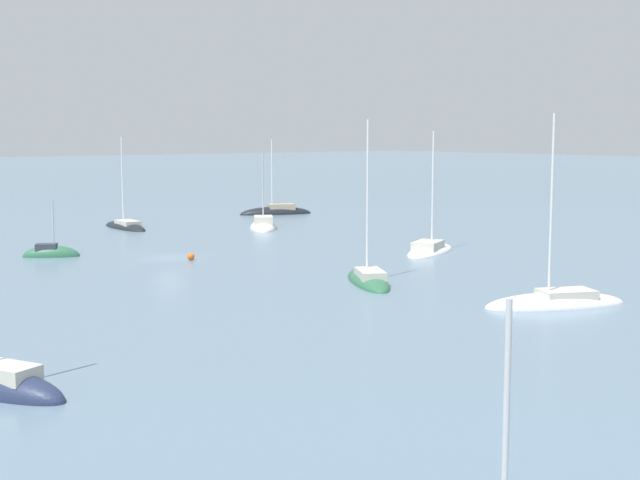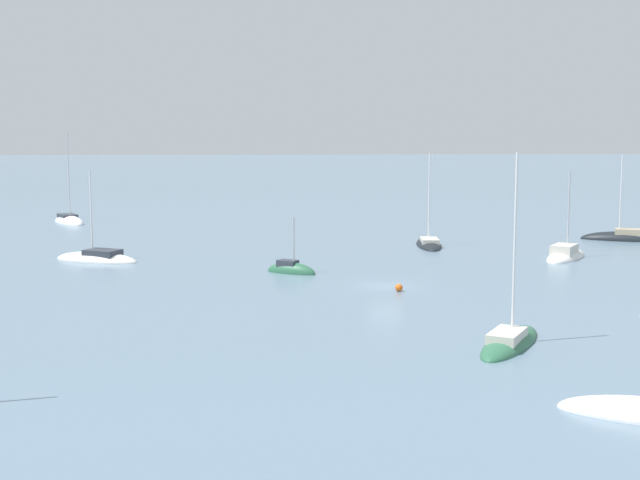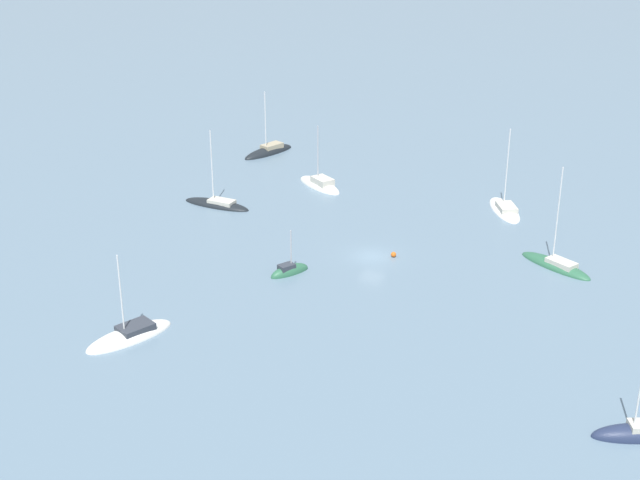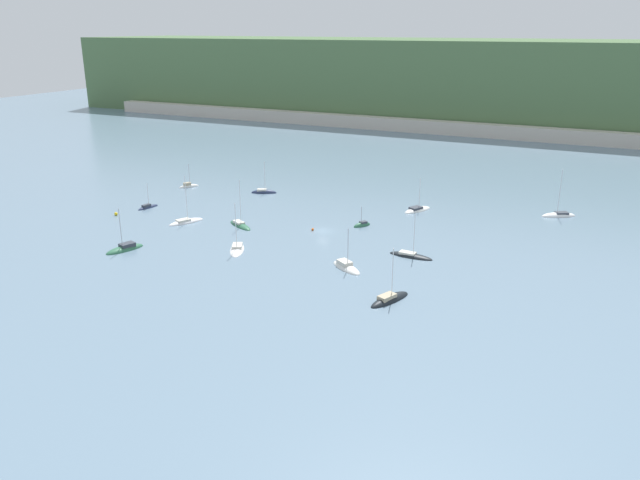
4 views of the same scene
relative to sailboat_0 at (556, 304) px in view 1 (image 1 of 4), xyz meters
name	(u,v)px [view 1 (image 1 of 4)]	position (x,y,z in m)	size (l,w,h in m)	color
ground_plane	(169,258)	(31.25, 8.21, -0.08)	(600.00, 600.00, 0.00)	slate
sailboat_0	(556,304)	(0.00, 0.00, 0.00)	(6.14, 9.03, 11.79)	silver
sailboat_1	(276,213)	(57.29, -20.45, 0.02)	(5.47, 9.17, 10.03)	black
sailboat_2	(430,251)	(20.97, -10.66, 0.03)	(6.58, 9.00, 10.66)	white
sailboat_4	(125,227)	(53.93, 1.13, 0.00)	(9.09, 2.94, 10.14)	black
sailboat_7	(51,256)	(37.74, 15.37, -0.01)	(3.65, 4.69, 5.57)	#2D6647
sailboat_8	(263,227)	(44.98, -10.18, 0.04)	(8.31, 6.75, 8.78)	white
sailboat_12	(368,281)	(12.69, 3.32, 0.02)	(8.69, 6.25, 11.49)	#2D6647
mooring_buoy_0	(191,257)	(29.12, 7.44, 0.21)	(0.57, 0.57, 0.57)	orange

